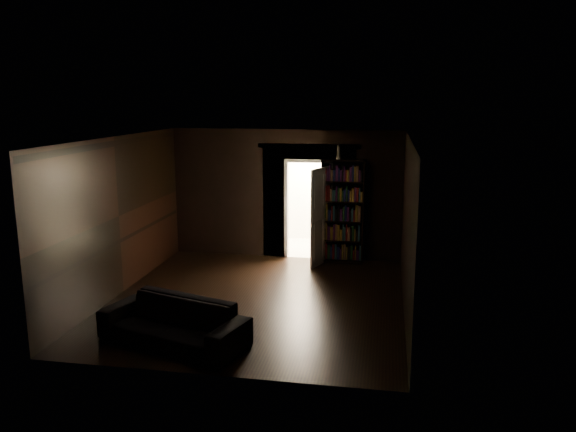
% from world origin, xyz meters
% --- Properties ---
extents(ground, '(5.50, 5.50, 0.00)m').
position_xyz_m(ground, '(0.00, 0.00, 0.00)').
color(ground, black).
rests_on(ground, ground).
extents(room_walls, '(5.02, 5.61, 2.84)m').
position_xyz_m(room_walls, '(-0.01, 1.07, 1.68)').
color(room_walls, black).
rests_on(room_walls, ground).
extents(kitchen_alcove, '(2.20, 1.80, 2.60)m').
position_xyz_m(kitchen_alcove, '(0.50, 3.87, 1.21)').
color(kitchen_alcove, beige).
rests_on(kitchen_alcove, ground).
extents(sofa, '(2.33, 1.52, 0.83)m').
position_xyz_m(sofa, '(-0.78, -1.91, 0.41)').
color(sofa, black).
rests_on(sofa, ground).
extents(bookshelf, '(0.94, 0.45, 2.20)m').
position_xyz_m(bookshelf, '(1.25, 2.59, 1.10)').
color(bookshelf, black).
rests_on(bookshelf, ground).
extents(refrigerator, '(0.94, 0.91, 1.65)m').
position_xyz_m(refrigerator, '(1.10, 4.10, 0.82)').
color(refrigerator, silver).
rests_on(refrigerator, ground).
extents(door, '(0.34, 0.82, 2.05)m').
position_xyz_m(door, '(0.82, 2.33, 1.02)').
color(door, white).
rests_on(door, ground).
extents(figurine, '(0.12, 0.12, 0.29)m').
position_xyz_m(figurine, '(1.14, 2.58, 2.35)').
color(figurine, silver).
rests_on(figurine, bookshelf).
extents(bottles, '(0.66, 0.35, 0.28)m').
position_xyz_m(bottles, '(1.10, 4.02, 1.79)').
color(bottles, black).
rests_on(bottles, refrigerator).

